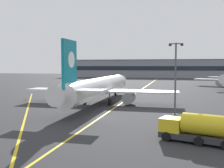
% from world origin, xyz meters
% --- Properties ---
extents(ground_plane, '(400.00, 400.00, 0.00)m').
position_xyz_m(ground_plane, '(0.00, 0.00, 0.00)').
color(ground_plane, '#2D2D30').
extents(taxiway_centreline, '(3.01, 179.98, 0.01)m').
position_xyz_m(taxiway_centreline, '(0.00, 30.00, 0.00)').
color(taxiway_centreline, yellow).
rests_on(taxiway_centreline, ground).
extents(taxiway_lead_in_stripe, '(28.93, 52.85, 0.01)m').
position_xyz_m(taxiway_lead_in_stripe, '(-14.00, 2.00, 0.00)').
color(taxiway_lead_in_stripe, yellow).
rests_on(taxiway_lead_in_stripe, ground).
extents(airliner_foreground, '(32.04, 41.43, 11.65)m').
position_xyz_m(airliner_foreground, '(-4.49, 14.05, 3.37)').
color(airliner_foreground, white).
rests_on(airliner_foreground, ground).
extents(apron_lamp_post, '(2.24, 0.90, 11.49)m').
position_xyz_m(apron_lamp_post, '(10.62, 5.11, 6.04)').
color(apron_lamp_post, '#515156').
rests_on(apron_lamp_post, ground).
extents(service_truck_baggage_yellow, '(7.97, 4.57, 3.00)m').
position_xyz_m(service_truck_baggage_yellow, '(12.87, -10.07, 1.49)').
color(service_truck_baggage_yellow, '#2D2D33').
rests_on(service_truck_baggage_yellow, ground).
extents(safety_cone_by_nose_gear, '(0.44, 0.44, 0.55)m').
position_xyz_m(safety_cone_by_nose_gear, '(-3.83, 29.50, 0.26)').
color(safety_cone_by_nose_gear, orange).
rests_on(safety_cone_by_nose_gear, ground).
extents(safety_cone_by_port_wing, '(0.44, 0.44, 0.55)m').
position_xyz_m(safety_cone_by_port_wing, '(-22.29, 15.28, 0.26)').
color(safety_cone_by_port_wing, orange).
rests_on(safety_cone_by_port_wing, ground).
extents(terminal_building, '(133.12, 12.40, 11.93)m').
position_xyz_m(terminal_building, '(3.67, 138.30, 5.97)').
color(terminal_building, gray).
rests_on(terminal_building, ground).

